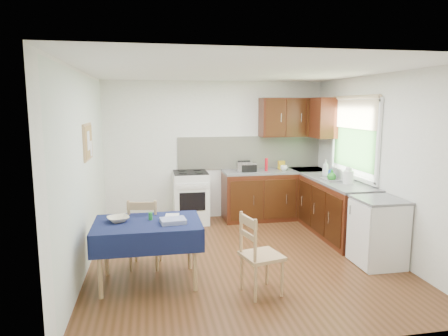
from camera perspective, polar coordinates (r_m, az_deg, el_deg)
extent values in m
plane|color=#4A2C13|center=(5.61, 2.40, -12.68)|extent=(4.20, 4.20, 0.00)
cube|color=white|center=(5.23, 2.58, 13.69)|extent=(4.00, 4.20, 0.02)
cube|color=white|center=(7.32, -1.20, 2.54)|extent=(4.00, 0.02, 2.50)
cube|color=white|center=(3.31, 10.70, -5.48)|extent=(4.00, 0.02, 2.50)
cube|color=white|center=(5.21, -19.47, -0.57)|extent=(0.02, 4.20, 2.50)
cube|color=white|center=(6.05, 21.29, 0.57)|extent=(0.02, 4.20, 2.50)
cube|color=black|center=(7.41, 7.25, -3.88)|extent=(1.90, 0.60, 0.86)
cube|color=black|center=(6.62, 15.71, -5.72)|extent=(0.60, 1.70, 0.86)
cube|color=slate|center=(7.33, 7.32, -0.45)|extent=(1.90, 0.60, 0.04)
cube|color=slate|center=(6.52, 15.87, -1.88)|extent=(0.60, 1.70, 0.04)
cube|color=slate|center=(7.55, 12.02, -0.30)|extent=(0.60, 0.60, 0.04)
cube|color=beige|center=(7.45, 3.77, 2.24)|extent=(2.70, 0.02, 0.60)
cube|color=black|center=(7.47, 9.75, 7.15)|extent=(1.20, 0.35, 0.70)
cube|color=black|center=(7.24, 14.11, 6.96)|extent=(0.35, 0.50, 0.70)
cube|color=white|center=(7.10, -4.78, -4.25)|extent=(0.60, 0.60, 0.90)
cube|color=black|center=(7.01, -4.83, -0.63)|extent=(0.58, 0.58, 0.02)
cube|color=black|center=(6.81, -4.52, -4.83)|extent=(0.44, 0.01, 0.32)
cube|color=#2B5924|center=(6.61, 18.13, 3.59)|extent=(0.01, 1.40, 0.85)
cube|color=white|center=(6.58, 18.29, 9.23)|extent=(0.04, 1.48, 0.06)
cube|color=white|center=(6.67, 17.79, -1.12)|extent=(0.04, 1.48, 0.06)
cube|color=beige|center=(6.58, 18.08, 7.32)|extent=(0.02, 1.36, 0.44)
cube|color=white|center=(5.61, 21.14, -8.68)|extent=(0.55, 0.58, 0.85)
cube|color=slate|center=(5.50, 21.40, -4.25)|extent=(0.58, 0.60, 0.03)
cube|color=tan|center=(5.46, -18.92, 3.57)|extent=(0.02, 0.62, 0.47)
cube|color=#AA8947|center=(5.46, -18.77, 3.58)|extent=(0.01, 0.56, 0.41)
cube|color=white|center=(5.38, -18.79, 3.71)|extent=(0.00, 0.18, 0.24)
cube|color=white|center=(5.58, -18.44, 2.67)|extent=(0.00, 0.15, 0.20)
cube|color=#0D1736|center=(4.72, -10.88, -7.72)|extent=(1.18, 0.79, 0.03)
cube|color=#0D1736|center=(4.38, -10.86, -10.67)|extent=(1.22, 0.02, 0.26)
cube|color=#0D1736|center=(5.14, -10.82, -7.67)|extent=(1.22, 0.02, 0.26)
cube|color=#0D1736|center=(4.80, -18.11, -9.17)|extent=(0.02, 0.83, 0.26)
cube|color=#0D1736|center=(4.79, -3.55, -8.78)|extent=(0.02, 0.83, 0.26)
cylinder|color=tan|center=(4.59, -17.33, -13.39)|extent=(0.05, 0.05, 0.71)
cylinder|color=tan|center=(4.57, -4.17, -13.06)|extent=(0.05, 0.05, 0.71)
cylinder|color=tan|center=(5.17, -16.51, -10.77)|extent=(0.05, 0.05, 0.71)
cylinder|color=tan|center=(5.16, -4.96, -10.47)|extent=(0.05, 0.05, 0.71)
cube|color=tan|center=(5.29, -11.16, -9.23)|extent=(0.47, 0.47, 0.04)
cube|color=tan|center=(5.03, -11.63, -6.18)|extent=(0.37, 0.09, 0.29)
cylinder|color=tan|center=(5.48, -9.07, -10.89)|extent=(0.03, 0.03, 0.43)
cylinder|color=tan|center=(5.54, -12.48, -10.78)|extent=(0.03, 0.03, 0.43)
cylinder|color=tan|center=(5.18, -9.60, -12.11)|extent=(0.03, 0.03, 0.43)
cylinder|color=tan|center=(5.24, -13.22, -11.98)|extent=(0.03, 0.03, 0.43)
cube|color=tan|center=(4.50, 5.41, -12.39)|extent=(0.49, 0.49, 0.04)
cube|color=tan|center=(4.31, 3.45, -8.60)|extent=(0.11, 0.36, 0.29)
cylinder|color=tan|center=(4.53, 8.28, -15.24)|extent=(0.03, 0.03, 0.43)
cylinder|color=tan|center=(4.79, 6.13, -13.84)|extent=(0.03, 0.03, 0.43)
cylinder|color=tan|center=(4.38, 4.52, -16.07)|extent=(0.03, 0.03, 0.43)
cylinder|color=tan|center=(4.64, 2.53, -14.55)|extent=(0.03, 0.03, 0.43)
cube|color=#B5B5BA|center=(7.09, 2.85, 0.20)|extent=(0.26, 0.16, 0.18)
cube|color=black|center=(7.07, 2.85, 1.00)|extent=(0.22, 0.02, 0.02)
cube|color=black|center=(7.13, 3.44, 0.03)|extent=(0.27, 0.23, 0.13)
cube|color=#B5B5BA|center=(7.12, 3.44, 0.67)|extent=(0.27, 0.23, 0.03)
cylinder|color=red|center=(7.19, 6.07, 0.49)|extent=(0.05, 0.05, 0.23)
cube|color=gold|center=(7.42, 8.19, 0.42)|extent=(0.13, 0.11, 0.16)
cube|color=gray|center=(6.54, 15.83, -1.57)|extent=(0.43, 0.33, 0.02)
cylinder|color=white|center=(6.53, 15.87, -0.78)|extent=(0.05, 0.20, 0.20)
cylinder|color=white|center=(6.27, 17.35, -1.28)|extent=(0.16, 0.16, 0.19)
sphere|color=white|center=(6.25, 17.40, -0.24)|extent=(0.10, 0.10, 0.10)
imported|color=white|center=(7.27, 8.55, -0.01)|extent=(0.13, 0.13, 0.10)
imported|color=white|center=(6.85, 14.30, 0.02)|extent=(0.12, 0.12, 0.27)
imported|color=blue|center=(6.68, 15.14, -0.56)|extent=(0.13, 0.13, 0.20)
imported|color=#258524|center=(6.44, 15.14, -0.99)|extent=(0.20, 0.20, 0.18)
imported|color=beige|center=(4.79, -14.88, -7.06)|extent=(0.31, 0.31, 0.06)
imported|color=white|center=(4.87, -8.42, -6.86)|extent=(0.19, 0.24, 0.02)
cylinder|color=#248732|center=(4.77, -10.45, -6.77)|extent=(0.05, 0.05, 0.09)
cube|color=navy|center=(4.62, -7.29, -7.49)|extent=(0.31, 0.25, 0.05)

